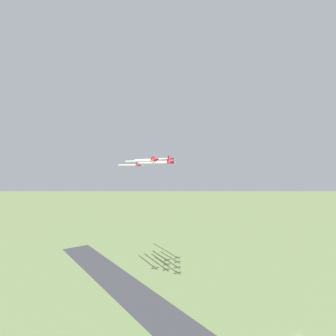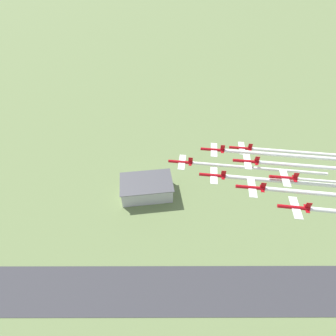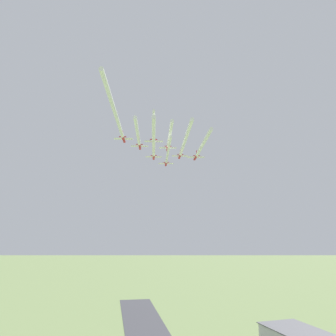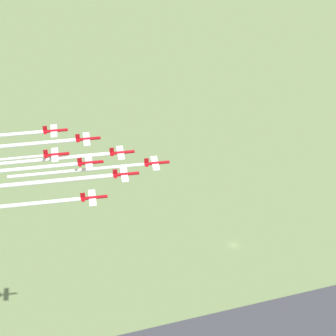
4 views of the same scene
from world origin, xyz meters
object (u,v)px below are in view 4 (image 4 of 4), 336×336
object	(u,v)px
jet_4	(90,163)
jet_6	(55,131)
jet_3	(87,139)
jet_0	(156,163)
jet_2	(125,174)
jet_1	(121,153)
jet_5	(93,198)
jet_7	(56,155)

from	to	relation	value
jet_4	jet_6	size ratio (longest dim) A/B	1.00
jet_3	jet_6	xyz separation A→B (m)	(-8.71, 8.72, 0.20)
jet_0	jet_2	size ratio (longest dim) A/B	1.00
jet_0	jet_1	size ratio (longest dim) A/B	1.00
jet_5	jet_6	bearing A→B (deg)	-161.22
jet_4	jet_7	world-z (taller)	jet_4
jet_2	jet_7	size ratio (longest dim) A/B	1.00
jet_3	jet_0	bearing A→B (deg)	59.53
jet_5	jet_4	bearing A→B (deg)	-180.00
jet_4	jet_1	bearing A→B (deg)	120.47
jet_0	jet_6	world-z (taller)	jet_6
jet_7	jet_1	bearing A→B (deg)	90.00
jet_4	jet_5	bearing A→B (deg)	0.00
jet_1	jet_5	bearing A→B (deg)	-29.54
jet_3	jet_4	bearing A→B (deg)	-0.00
jet_4	jet_6	distance (m)	21.57
jet_1	jet_6	distance (m)	24.78
jet_2	jet_3	distance (m)	21.62
jet_0	jet_7	xyz separation A→B (m)	(-29.27, 14.08, 2.51)
jet_6	jet_7	world-z (taller)	jet_6
jet_1	jet_3	size ratio (longest dim) A/B	1.00
jet_2	jet_0	bearing A→B (deg)	120.47
jet_4	jet_5	size ratio (longest dim) A/B	1.00
jet_4	jet_7	size ratio (longest dim) A/B	1.00
jet_2	jet_5	world-z (taller)	jet_2
jet_3	jet_7	xyz separation A→B (m)	(-11.86, -3.37, -0.74)
jet_5	jet_7	xyz separation A→B (m)	(-5.56, 20.82, 4.03)
jet_2	jet_6	size ratio (longest dim) A/B	1.00
jet_0	jet_1	world-z (taller)	jet_1
jet_4	jet_5	distance (m)	13.16
jet_7	jet_4	bearing A→B (deg)	59.53
jet_4	jet_6	world-z (taller)	jet_6
jet_6	jet_7	distance (m)	12.54
jet_7	jet_2	bearing A→B (deg)	59.53
jet_4	jet_5	xyz separation A→B (m)	(-3.15, -12.10, -4.13)
jet_6	jet_2	bearing A→B (deg)	40.36
jet_1	jet_7	size ratio (longest dim) A/B	1.00
jet_6	jet_7	xyz separation A→B (m)	(-3.15, -12.10, -0.95)
jet_2	jet_3	bearing A→B (deg)	-150.46
jet_1	jet_5	world-z (taller)	jet_1
jet_2	jet_4	bearing A→B (deg)	-120.47
jet_3	jet_7	bearing A→B (deg)	-59.53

